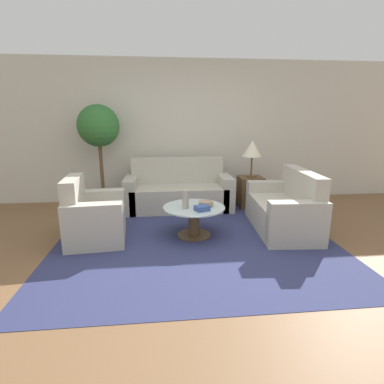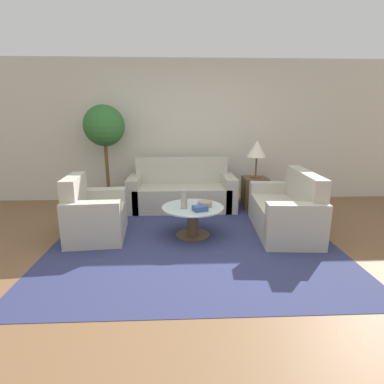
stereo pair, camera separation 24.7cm
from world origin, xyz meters
name	(u,v)px [view 2 (the right image)]	position (x,y,z in m)	size (l,w,h in m)	color
ground_plane	(193,258)	(0.00, 0.00, 0.00)	(14.00, 14.00, 0.00)	brown
wall_back	(187,132)	(0.00, 2.62, 1.30)	(10.00, 0.06, 2.60)	beige
rug	(193,235)	(0.03, 0.67, 0.00)	(3.55, 3.48, 0.01)	navy
sofa_main	(182,192)	(-0.10, 1.99, 0.28)	(1.83, 0.76, 0.87)	#B2AD9E
armchair	(93,217)	(-1.30, 0.69, 0.28)	(0.77, 0.95, 0.84)	#B2AD9E
loveseat	(288,212)	(1.36, 0.78, 0.28)	(0.82, 1.45, 0.85)	#B2AD9E
coffee_table	(193,217)	(0.03, 0.67, 0.27)	(0.82, 0.82, 0.41)	brown
side_table	(255,193)	(1.18, 1.94, 0.27)	(0.41, 0.41, 0.54)	brown
table_lamp	(257,150)	(1.18, 1.94, 1.03)	(0.33, 0.33, 0.64)	brown
potted_plant	(105,135)	(-1.43, 2.18, 1.27)	(0.70, 0.70, 1.78)	brown
vase	(184,199)	(-0.09, 0.61, 0.53)	(0.09, 0.09, 0.24)	#9E998E
bowl	(205,204)	(0.19, 0.67, 0.44)	(0.19, 0.19, 0.07)	gray
book_stack	(200,208)	(0.11, 0.49, 0.44)	(0.21, 0.19, 0.07)	#334C8C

